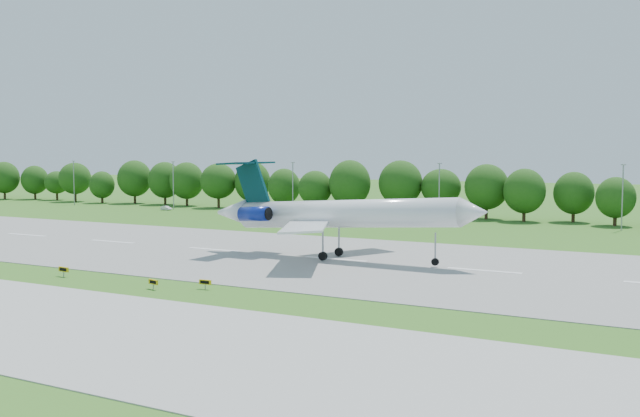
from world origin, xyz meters
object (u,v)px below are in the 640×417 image
(taxi_sign_left, at_px, (64,270))
(service_vehicle_a, at_px, (166,208))
(airliner, at_px, (332,213))
(service_vehicle_b, at_px, (284,215))

(taxi_sign_left, height_order, service_vehicle_a, taxi_sign_left)
(airliner, height_order, service_vehicle_a, airliner)
(airliner, relative_size, service_vehicle_a, 12.19)
(service_vehicle_a, xyz_separation_m, service_vehicle_b, (37.87, -5.77, 0.12))
(taxi_sign_left, xyz_separation_m, service_vehicle_b, (-16.03, 75.40, -0.18))
(service_vehicle_a, bearing_deg, service_vehicle_b, -87.61)
(airliner, distance_m, service_vehicle_b, 61.45)
(service_vehicle_a, height_order, service_vehicle_b, service_vehicle_b)
(service_vehicle_a, distance_m, service_vehicle_b, 38.30)
(airliner, bearing_deg, service_vehicle_b, 127.81)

